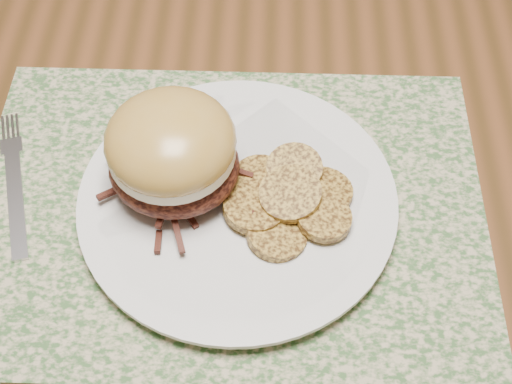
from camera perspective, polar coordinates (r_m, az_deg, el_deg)
ground at (r=1.41m, az=-3.56°, el=-9.78°), size 3.50×3.50×0.00m
dining_table at (r=0.86m, az=-5.85°, el=9.94°), size 1.50×0.90×0.75m
placemat at (r=0.63m, az=-2.22°, el=-1.24°), size 0.45×0.33×0.00m
dinner_plate at (r=0.62m, az=-1.47°, el=-0.77°), size 0.26×0.26×0.02m
pork_sandwich at (r=0.59m, az=-6.74°, el=3.25°), size 0.14×0.13×0.09m
roasted_potatoes at (r=0.60m, az=2.62°, el=-0.51°), size 0.13×0.13×0.03m
fork at (r=0.68m, az=-18.76°, el=0.79°), size 0.06×0.16×0.00m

